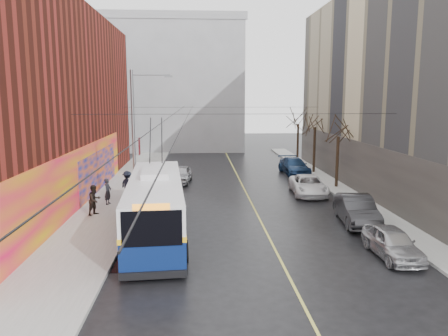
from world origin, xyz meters
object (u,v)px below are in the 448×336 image
at_px(following_car, 181,174).
at_px(pedestrian_c, 128,184).
at_px(streetlight_pole, 136,136).
at_px(tree_near, 339,127).
at_px(trolleybus, 156,205).
at_px(pedestrian_a, 108,191).
at_px(parked_car_c, 308,185).
at_px(parked_car_b, 356,210).
at_px(tree_mid, 315,119).
at_px(pedestrian_b, 95,200).
at_px(parked_car_d, 294,166).
at_px(parked_car_a, 392,242).
at_px(tree_far, 298,117).

bearing_deg(following_car, pedestrian_c, -115.35).
height_order(streetlight_pole, tree_near, streetlight_pole).
height_order(trolleybus, pedestrian_a, trolleybus).
relative_size(following_car, pedestrian_a, 2.42).
bearing_deg(pedestrian_c, parked_car_c, -134.92).
xyz_separation_m(streetlight_pole, parked_car_b, (13.14, -3.94, -4.02)).
distance_m(streetlight_pole, tree_mid, 19.96).
distance_m(pedestrian_a, pedestrian_b, 2.70).
height_order(streetlight_pole, parked_car_d, streetlight_pole).
relative_size(parked_car_a, pedestrian_c, 2.13).
xyz_separation_m(tree_near, trolleybus, (-13.47, -11.42, -3.31)).
relative_size(parked_car_b, pedestrian_a, 2.86).
distance_m(tree_far, parked_car_d, 8.77).
distance_m(tree_near, parked_car_a, 16.08).
relative_size(tree_far, parked_car_d, 1.23).
xyz_separation_m(tree_far, pedestrian_a, (-17.30, -18.92, -4.11)).
bearing_deg(tree_far, parked_car_c, -100.08).
relative_size(parked_car_a, parked_car_b, 0.82).
relative_size(following_car, pedestrian_b, 2.27).
xyz_separation_m(parked_car_b, following_car, (-10.72, 13.01, -0.10)).
bearing_deg(pedestrian_c, pedestrian_a, 105.71).
distance_m(tree_far, parked_car_b, 24.41).
bearing_deg(following_car, parked_car_d, 24.11).
bearing_deg(pedestrian_c, tree_mid, -106.67).
bearing_deg(pedestrian_a, parked_car_b, -94.70).
xyz_separation_m(streetlight_pole, pedestrian_b, (-2.42, -1.61, -3.76)).
distance_m(tree_near, tree_far, 14.00).
bearing_deg(pedestrian_c, following_car, -78.87).
xyz_separation_m(tree_near, parked_car_b, (-2.00, -9.94, -4.15)).
relative_size(streetlight_pole, tree_mid, 1.35).
distance_m(parked_car_b, parked_car_c, 7.80).
xyz_separation_m(trolleybus, pedestrian_c, (-2.82, 8.52, -0.55)).
bearing_deg(parked_car_a, pedestrian_b, 152.28).
bearing_deg(pedestrian_a, following_car, -16.37).
bearing_deg(pedestrian_c, tree_near, -127.86).
relative_size(tree_far, pedestrian_b, 3.51).
height_order(tree_near, parked_car_b, tree_near).
relative_size(parked_car_c, following_car, 1.23).
xyz_separation_m(tree_far, parked_car_c, (-2.88, -16.19, -4.42)).
bearing_deg(tree_mid, pedestrian_c, -148.73).
distance_m(tree_near, tree_mid, 7.01).
xyz_separation_m(trolleybus, pedestrian_a, (-3.83, 6.49, -0.64)).
height_order(tree_mid, trolleybus, tree_mid).
xyz_separation_m(tree_far, pedestrian_c, (-16.29, -16.89, -4.03)).
bearing_deg(tree_mid, parked_car_b, -96.73).
bearing_deg(tree_mid, parked_car_a, -95.85).
xyz_separation_m(parked_car_a, pedestrian_a, (-15.01, 10.40, 0.33)).
relative_size(parked_car_c, pedestrian_a, 2.97).
distance_m(tree_mid, parked_car_d, 4.92).
xyz_separation_m(trolleybus, pedestrian_b, (-4.09, 3.81, -0.58)).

